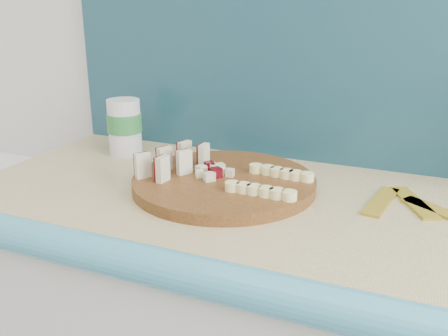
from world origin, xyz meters
TOP-DOWN VIEW (x-y plane):
  - cutting_board at (-0.49, 1.53)m, footprint 0.40×0.40m
  - apple_wedges at (-0.60, 1.52)m, footprint 0.11×0.15m
  - apple_chunks at (-0.51, 1.54)m, footprint 0.06×0.06m
  - banana_slices at (-0.38, 1.53)m, footprint 0.15×0.15m
  - canister at (-0.81, 1.65)m, footprint 0.09×0.09m
  - banana_peel at (-0.12, 1.58)m, footprint 0.21×0.17m

SIDE VIEW (x-z plane):
  - banana_peel at x=-0.12m, z-range 0.91..0.92m
  - cutting_board at x=-0.49m, z-range 0.91..0.93m
  - banana_slices at x=-0.38m, z-range 0.93..0.95m
  - apple_chunks at x=-0.51m, z-range 0.93..0.95m
  - apple_wedges at x=-0.60m, z-range 0.93..0.99m
  - canister at x=-0.81m, z-range 0.91..1.05m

